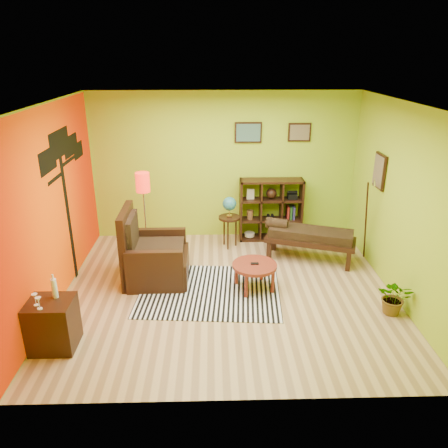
{
  "coord_description": "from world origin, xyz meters",
  "views": [
    {
      "loc": [
        -0.23,
        -5.85,
        3.44
      ],
      "look_at": [
        -0.05,
        0.17,
        1.05
      ],
      "focal_mm": 35.0,
      "sensor_mm": 36.0,
      "label": 1
    }
  ],
  "objects_px": {
    "floor_lamp": "(143,191)",
    "potted_plant": "(394,301)",
    "armchair": "(152,259)",
    "globe_table": "(229,210)",
    "side_cabinet": "(53,324)",
    "cube_shelf": "(271,210)",
    "bench": "(308,236)",
    "coffee_table": "(255,268)"
  },
  "relations": [
    {
      "from": "floor_lamp",
      "to": "bench",
      "type": "bearing_deg",
      "value": -0.58
    },
    {
      "from": "side_cabinet",
      "to": "potted_plant",
      "type": "height_order",
      "value": "side_cabinet"
    },
    {
      "from": "coffee_table",
      "to": "bench",
      "type": "xyz_separation_m",
      "value": [
        1.02,
        1.0,
        0.09
      ]
    },
    {
      "from": "armchair",
      "to": "floor_lamp",
      "type": "xyz_separation_m",
      "value": [
        -0.17,
        0.67,
        0.93
      ]
    },
    {
      "from": "armchair",
      "to": "floor_lamp",
      "type": "relative_size",
      "value": 0.75
    },
    {
      "from": "coffee_table",
      "to": "floor_lamp",
      "type": "height_order",
      "value": "floor_lamp"
    },
    {
      "from": "armchair",
      "to": "globe_table",
      "type": "relative_size",
      "value": 1.22
    },
    {
      "from": "cube_shelf",
      "to": "bench",
      "type": "distance_m",
      "value": 1.09
    },
    {
      "from": "coffee_table",
      "to": "side_cabinet",
      "type": "height_order",
      "value": "side_cabinet"
    },
    {
      "from": "coffee_table",
      "to": "globe_table",
      "type": "distance_m",
      "value": 1.66
    },
    {
      "from": "side_cabinet",
      "to": "floor_lamp",
      "type": "relative_size",
      "value": 0.6
    },
    {
      "from": "floor_lamp",
      "to": "armchair",
      "type": "bearing_deg",
      "value": -75.53
    },
    {
      "from": "side_cabinet",
      "to": "floor_lamp",
      "type": "distance_m",
      "value": 2.7
    },
    {
      "from": "cube_shelf",
      "to": "side_cabinet",
      "type": "bearing_deg",
      "value": -133.34
    },
    {
      "from": "side_cabinet",
      "to": "cube_shelf",
      "type": "distance_m",
      "value": 4.55
    },
    {
      "from": "globe_table",
      "to": "cube_shelf",
      "type": "distance_m",
      "value": 0.91
    },
    {
      "from": "cube_shelf",
      "to": "globe_table",
      "type": "bearing_deg",
      "value": -156.5
    },
    {
      "from": "cube_shelf",
      "to": "coffee_table",
      "type": "bearing_deg",
      "value": -104.52
    },
    {
      "from": "bench",
      "to": "cube_shelf",
      "type": "bearing_deg",
      "value": 118.82
    },
    {
      "from": "floor_lamp",
      "to": "potted_plant",
      "type": "height_order",
      "value": "floor_lamp"
    },
    {
      "from": "armchair",
      "to": "side_cabinet",
      "type": "bearing_deg",
      "value": -120.45
    },
    {
      "from": "floor_lamp",
      "to": "side_cabinet",
      "type": "bearing_deg",
      "value": -109.24
    },
    {
      "from": "side_cabinet",
      "to": "cube_shelf",
      "type": "bearing_deg",
      "value": 46.66
    },
    {
      "from": "side_cabinet",
      "to": "potted_plant",
      "type": "distance_m",
      "value": 4.54
    },
    {
      "from": "armchair",
      "to": "floor_lamp",
      "type": "height_order",
      "value": "floor_lamp"
    },
    {
      "from": "bench",
      "to": "armchair",
      "type": "bearing_deg",
      "value": -166.25
    },
    {
      "from": "bench",
      "to": "floor_lamp",
      "type": "bearing_deg",
      "value": 179.42
    },
    {
      "from": "side_cabinet",
      "to": "potted_plant",
      "type": "xyz_separation_m",
      "value": [
        4.5,
        0.61,
        -0.13
      ]
    },
    {
      "from": "floor_lamp",
      "to": "potted_plant",
      "type": "distance_m",
      "value": 4.22
    },
    {
      "from": "cube_shelf",
      "to": "bench",
      "type": "height_order",
      "value": "cube_shelf"
    },
    {
      "from": "armchair",
      "to": "cube_shelf",
      "type": "bearing_deg",
      "value": 37.03
    },
    {
      "from": "coffee_table",
      "to": "cube_shelf",
      "type": "height_order",
      "value": "cube_shelf"
    },
    {
      "from": "potted_plant",
      "to": "armchair",
      "type": "bearing_deg",
      "value": 162.61
    },
    {
      "from": "side_cabinet",
      "to": "globe_table",
      "type": "distance_m",
      "value": 3.75
    },
    {
      "from": "floor_lamp",
      "to": "cube_shelf",
      "type": "height_order",
      "value": "floor_lamp"
    },
    {
      "from": "coffee_table",
      "to": "cube_shelf",
      "type": "distance_m",
      "value": 2.02
    },
    {
      "from": "floor_lamp",
      "to": "cube_shelf",
      "type": "relative_size",
      "value": 1.33
    },
    {
      "from": "armchair",
      "to": "potted_plant",
      "type": "relative_size",
      "value": 2.33
    },
    {
      "from": "coffee_table",
      "to": "armchair",
      "type": "relative_size",
      "value": 0.57
    },
    {
      "from": "bench",
      "to": "coffee_table",
      "type": "bearing_deg",
      "value": -135.82
    },
    {
      "from": "floor_lamp",
      "to": "globe_table",
      "type": "relative_size",
      "value": 1.63
    },
    {
      "from": "globe_table",
      "to": "potted_plant",
      "type": "distance_m",
      "value": 3.26
    }
  ]
}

